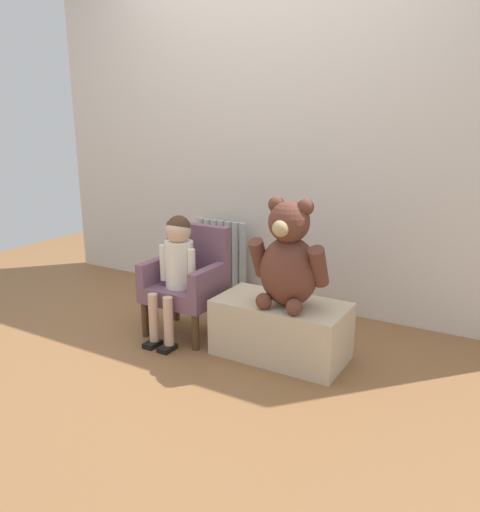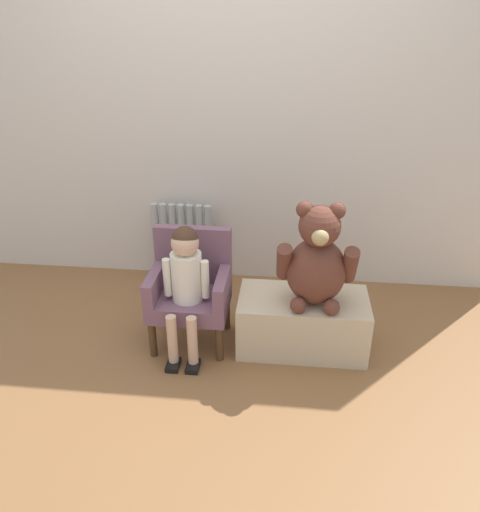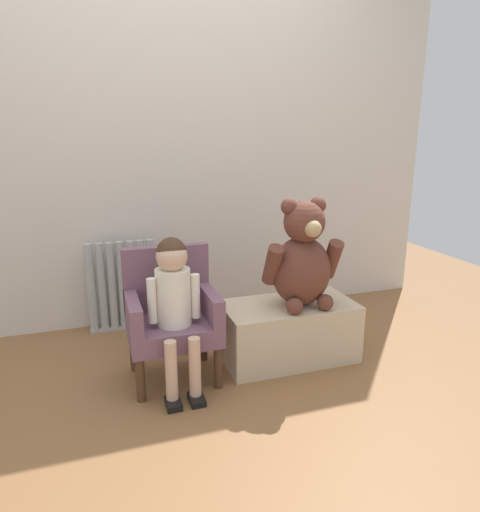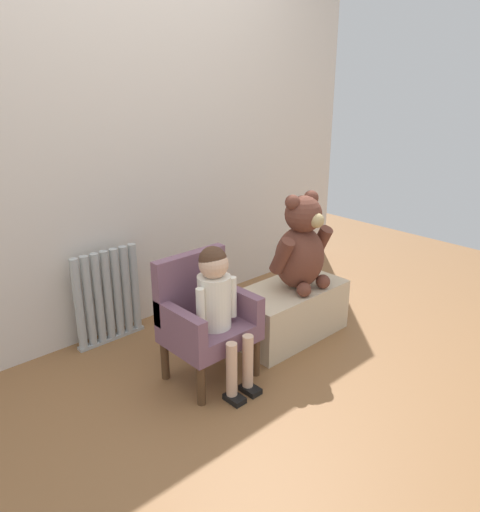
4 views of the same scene
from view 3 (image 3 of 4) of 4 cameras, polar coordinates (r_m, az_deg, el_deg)
The scene contains 7 objects.
ground_plane at distance 2.19m, azimuth -2.68°, elevation -18.85°, with size 6.00×6.00×0.00m, color brown.
back_wall at distance 3.00m, azimuth -9.46°, elevation 14.44°, with size 3.80×0.05×2.40m, color beige.
radiator at distance 2.99m, azimuth -14.50°, elevation -3.69°, with size 0.43×0.05×0.58m.
child_armchair at distance 2.35m, azimuth -8.59°, elevation -7.03°, with size 0.44×0.37×0.67m.
child_figure at distance 2.20m, azimuth -8.25°, elevation -4.46°, with size 0.25×0.35×0.75m.
low_bench at distance 2.58m, azimuth 6.05°, elevation -9.30°, with size 0.73×0.38×0.32m, color beige.
large_teddy_bear at distance 2.43m, azimuth 7.80°, elevation -0.42°, with size 0.42×0.30×0.58m.
Camera 3 is at (-0.48, -1.75, 1.23)m, focal length 32.00 mm.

